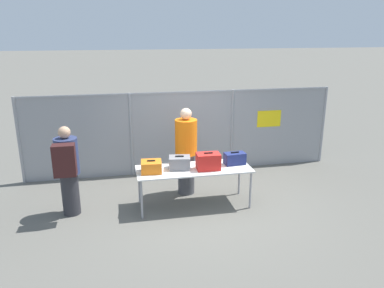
% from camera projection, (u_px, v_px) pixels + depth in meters
% --- Properties ---
extents(ground_plane, '(120.00, 120.00, 0.00)m').
position_uv_depth(ground_plane, '(200.00, 205.00, 7.21)').
color(ground_plane, '#605E56').
extents(fence_section, '(7.22, 0.07, 1.92)m').
position_uv_depth(fence_section, '(184.00, 130.00, 8.69)').
color(fence_section, gray).
rests_on(fence_section, ground_plane).
extents(inspection_table, '(2.15, 0.78, 0.76)m').
position_uv_depth(inspection_table, '(194.00, 171.00, 7.02)').
color(inspection_table, silver).
rests_on(inspection_table, ground_plane).
extents(suitcase_orange, '(0.39, 0.36, 0.23)m').
position_uv_depth(suitcase_orange, '(151.00, 167.00, 6.79)').
color(suitcase_orange, orange).
rests_on(suitcase_orange, inspection_table).
extents(suitcase_grey, '(0.43, 0.35, 0.26)m').
position_uv_depth(suitcase_grey, '(180.00, 163.00, 6.96)').
color(suitcase_grey, slate).
rests_on(suitcase_grey, inspection_table).
extents(suitcase_red, '(0.44, 0.30, 0.33)m').
position_uv_depth(suitcase_red, '(208.00, 161.00, 6.92)').
color(suitcase_red, red).
rests_on(suitcase_red, inspection_table).
extents(suitcase_navy, '(0.41, 0.25, 0.25)m').
position_uv_depth(suitcase_navy, '(235.00, 158.00, 7.19)').
color(suitcase_navy, navy).
rests_on(suitcase_navy, inspection_table).
extents(traveler_hooded, '(0.41, 0.63, 1.65)m').
position_uv_depth(traveler_hooded, '(67.00, 168.00, 6.58)').
color(traveler_hooded, '#2D2D33').
rests_on(traveler_hooded, ground_plane).
extents(security_worker_near, '(0.44, 0.44, 1.78)m').
position_uv_depth(security_worker_near, '(186.00, 150.00, 7.52)').
color(security_worker_near, '#4C4C51').
rests_on(security_worker_near, ground_plane).
extents(utility_trailer, '(3.37, 1.86, 0.67)m').
position_uv_depth(utility_trailer, '(232.00, 127.00, 11.45)').
color(utility_trailer, '#4C6B47').
rests_on(utility_trailer, ground_plane).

